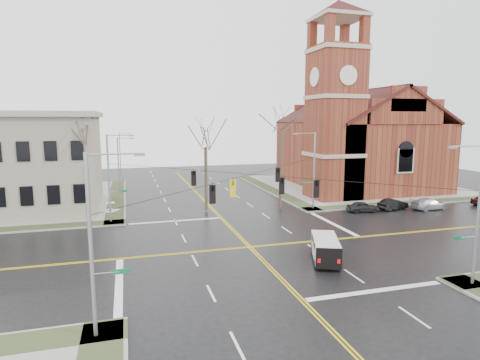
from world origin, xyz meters
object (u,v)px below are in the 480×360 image
object	(u,v)px
signal_pole_nw	(111,176)
streetlight_north_b	(121,152)
tree_nw_far	(87,138)
parked_car_c	(429,204)
signal_pole_ne	(313,168)
streetlight_north_a	(119,163)
church	(354,134)
tree_nw_near	(206,143)
parked_car_b	(393,204)
tree_ne	(281,130)
signal_pole_sw	(94,241)
signal_pole_se	(477,211)
cargo_van	(325,247)
parked_car_a	(363,207)

from	to	relation	value
signal_pole_nw	streetlight_north_b	xyz separation A→B (m)	(0.67, 36.50, -0.48)
tree_nw_far	parked_car_c	bearing A→B (deg)	-8.50
signal_pole_ne	streetlight_north_a	xyz separation A→B (m)	(-21.97, 16.50, -0.48)
church	tree_nw_near	size ratio (longest dim) A/B	2.49
streetlight_north_a	parked_car_b	distance (m)	36.86
signal_pole_nw	tree_ne	xyz separation A→B (m)	(19.18, 1.47, 4.49)
signal_pole_sw	church	bearing A→B (deg)	45.16
signal_pole_ne	tree_ne	size ratio (longest dim) A/B	0.69
signal_pole_se	streetlight_north_a	bearing A→B (deg)	119.09
parked_car_b	tree_nw_far	xyz separation A→B (m)	(-34.06, 4.70, 8.09)
parked_car_b	parked_car_c	xyz separation A→B (m)	(4.30, -1.03, 0.01)
signal_pole_ne	signal_pole_se	xyz separation A→B (m)	(0.00, -23.00, 0.00)
cargo_van	streetlight_north_a	bearing A→B (deg)	136.69
signal_pole_se	streetlight_north_a	distance (m)	45.20
church	signal_pole_sw	distance (m)	51.29
signal_pole_ne	signal_pole_sw	xyz separation A→B (m)	(-22.64, -23.00, 0.00)
cargo_van	tree_ne	world-z (taller)	tree_ne
cargo_van	parked_car_b	bearing A→B (deg)	61.72
parked_car_a	tree_nw_far	size ratio (longest dim) A/B	0.30
tree_ne	cargo_van	bearing A→B (deg)	-100.69
signal_pole_ne	tree_nw_near	xyz separation A→B (m)	(-12.26, 2.49, 3.05)
signal_pole_nw	signal_pole_sw	world-z (taller)	same
tree_nw_far	tree_ne	xyz separation A→B (m)	(21.35, -0.51, 0.70)
signal_pole_nw	church	bearing A→B (deg)	20.21
signal_pole_sw	tree_nw_far	bearing A→B (deg)	94.97
signal_pole_nw	tree_ne	bearing A→B (deg)	4.38
church	signal_pole_sw	bearing A→B (deg)	-134.84
parked_car_b	signal_pole_sw	bearing A→B (deg)	109.15
tree_ne	signal_pole_se	bearing A→B (deg)	-81.96
tree_nw_near	parked_car_c	bearing A→B (deg)	-13.58
signal_pole_nw	cargo_van	world-z (taller)	signal_pole_nw
signal_pole_se	signal_pole_nw	bearing A→B (deg)	134.55
signal_pole_ne	signal_pole_nw	world-z (taller)	same
parked_car_c	tree_nw_near	xyz separation A→B (m)	(-25.81, 6.24, 7.34)
streetlight_north_a	parked_car_a	distance (m)	33.48
signal_pole_ne	cargo_van	distance (m)	17.95
cargo_van	tree_ne	xyz separation A→B (m)	(3.33, 17.63, 8.38)
church	tree_nw_far	size ratio (longest dim) A/B	2.27
signal_pole_sw	parked_car_a	distance (m)	34.58
parked_car_b	tree_nw_near	world-z (taller)	tree_nw_near
parked_car_a	tree_nw_near	world-z (taller)	tree_nw_near
church	parked_car_b	size ratio (longest dim) A/B	6.92
signal_pole_nw	parked_car_b	world-z (taller)	signal_pole_nw
parked_car_a	tree_nw_far	distance (m)	31.37
church	signal_pole_sw	xyz separation A→B (m)	(-36.09, -36.28, -3.48)
tree_nw_far	tree_nw_near	xyz separation A→B (m)	(12.55, 0.51, -0.74)
signal_pole_ne	cargo_van	size ratio (longest dim) A/B	1.79
signal_pole_sw	streetlight_north_b	world-z (taller)	signal_pole_sw
signal_pole_se	parked_car_b	world-z (taller)	signal_pole_se
signal_pole_sw	parked_car_a	size ratio (longest dim) A/B	2.48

